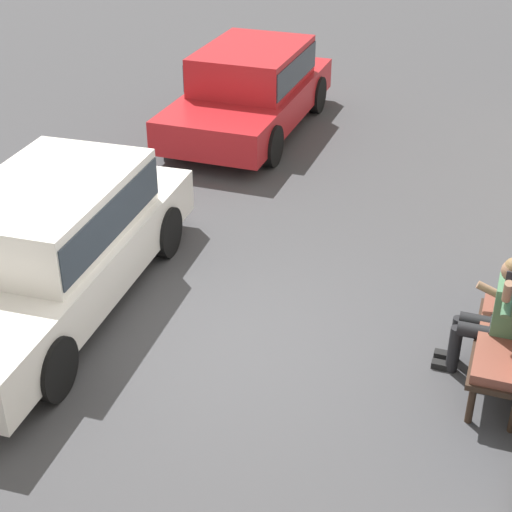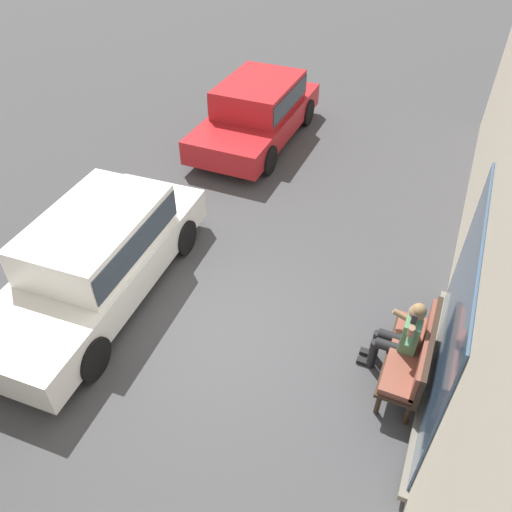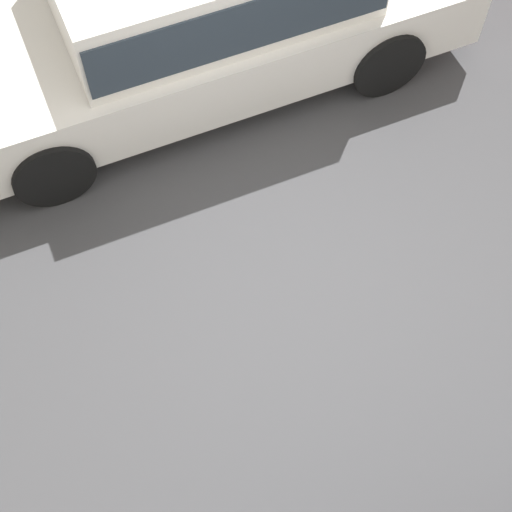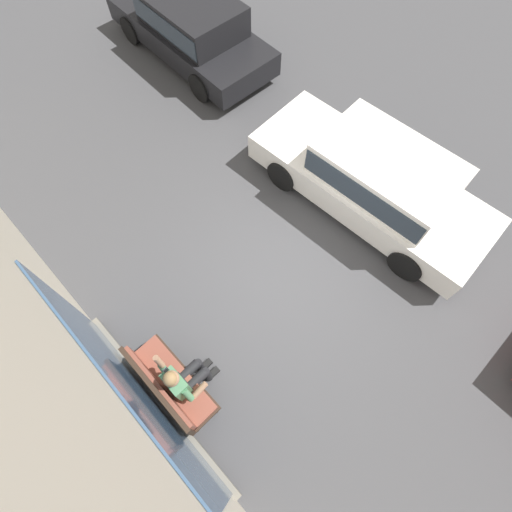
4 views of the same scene
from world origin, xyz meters
TOP-DOWN VIEW (x-y plane):
  - ground_plane at (0.00, 0.00)m, footprint 60.00×60.00m
  - person_on_phone at (-0.34, 2.67)m, footprint 0.73×0.74m
  - parked_car_near at (-6.04, -1.93)m, footprint 4.33×1.93m
  - parked_car_mid at (-0.04, -2.16)m, footprint 4.78×2.03m

SIDE VIEW (x-z plane):
  - ground_plane at x=0.00m, z-range 0.00..0.00m
  - person_on_phone at x=-0.34m, z-range 0.04..1.41m
  - parked_car_near at x=-6.04m, z-range 0.07..1.53m
  - parked_car_mid at x=-0.04m, z-range 0.07..1.54m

